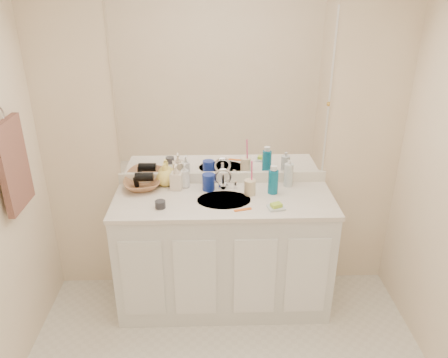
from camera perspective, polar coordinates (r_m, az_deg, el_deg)
name	(u,v)px	position (r m, az deg, el deg)	size (l,w,h in m)	color
wall_back	(223,141)	(3.12, -0.18, 5.01)	(2.60, 0.02, 2.40)	#FEE8C7
vanity_cabinet	(224,254)	(3.23, -0.03, -9.75)	(1.50, 0.55, 0.85)	silver
countertop	(224,200)	(3.00, -0.03, -2.81)	(1.52, 0.57, 0.03)	silver
backsplash	(223,177)	(3.21, -0.17, 0.21)	(1.52, 0.03, 0.08)	white
sink_basin	(224,201)	(2.98, -0.02, -2.94)	(0.37, 0.37, 0.02)	beige
faucet	(223,181)	(3.11, -0.12, -0.30)	(0.02, 0.02, 0.11)	silver
mirror	(223,91)	(3.01, -0.19, 11.44)	(1.48, 0.01, 1.20)	white
blue_mug	(209,182)	(3.09, -2.03, -0.40)	(0.09, 0.09, 0.12)	navy
tan_cup	(250,187)	(3.03, 3.41, -1.07)	(0.08, 0.08, 0.11)	beige
toothbrush	(252,175)	(2.99, 3.65, 0.59)	(0.01, 0.01, 0.21)	#F44083
mouthwash_bottle	(273,182)	(3.05, 6.43, -0.38)	(0.07, 0.07, 0.17)	#0B6284
clear_pump_bottle	(288,175)	(3.17, 8.42, 0.53)	(0.06, 0.06, 0.17)	silver
soap_dish	(276,208)	(2.88, 6.82, -3.73)	(0.11, 0.09, 0.01)	silver
green_soap	(276,205)	(2.88, 6.84, -3.41)	(0.07, 0.05, 0.02)	#A4CD32
orange_comb	(243,210)	(2.85, 2.47, -4.01)	(0.12, 0.02, 0.00)	#E05C17
dark_jar	(160,204)	(2.90, -8.32, -3.30)	(0.07, 0.07, 0.05)	#27282D
soap_bottle_white	(185,175)	(3.13, -5.14, 0.47)	(0.07, 0.07, 0.18)	silver
soap_bottle_cream	(176,177)	(3.11, -6.23, 0.27)	(0.08, 0.08, 0.18)	#F1DEC4
soap_bottle_yellow	(165,175)	(3.18, -7.70, 0.57)	(0.13, 0.13, 0.17)	#FEE262
wicker_basket	(142,184)	(3.18, -10.66, -0.70)	(0.26, 0.26, 0.06)	#8E5B39
hair_dryer	(144,177)	(3.15, -10.39, 0.26)	(0.06, 0.06, 0.13)	black
hand_towel	(14,165)	(2.86, -25.78, 1.64)	(0.04, 0.32, 0.55)	brown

